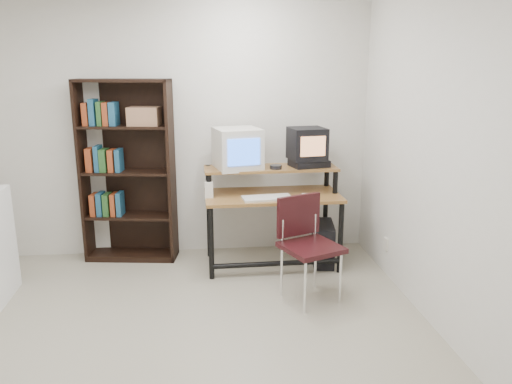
{
  "coord_description": "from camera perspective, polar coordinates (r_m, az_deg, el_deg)",
  "views": [
    {
      "loc": [
        0.26,
        -3.22,
        1.98
      ],
      "look_at": [
        0.72,
        1.1,
        0.87
      ],
      "focal_mm": 35.0,
      "sensor_mm": 36.0,
      "label": 1
    }
  ],
  "objects": [
    {
      "name": "wall_outlet",
      "position": [
        4.99,
        14.62,
        -5.78
      ],
      "size": [
        0.02,
        0.08,
        0.12
      ],
      "primitive_type": "cube",
      "color": "beige",
      "rests_on": "right_wall"
    },
    {
      "name": "pc_tower",
      "position": [
        5.15,
        7.65,
        -5.83
      ],
      "size": [
        0.26,
        0.47,
        0.42
      ],
      "primitive_type": "cube",
      "rotation": [
        0.0,
        0.0,
        -0.15
      ],
      "color": "black",
      "rests_on": "floor"
    },
    {
      "name": "mousepad",
      "position": [
        4.89,
        6.02,
        -0.57
      ],
      "size": [
        0.23,
        0.19,
        0.01
      ],
      "primitive_type": "cube",
      "rotation": [
        0.0,
        0.0,
        -0.07
      ],
      "color": "black",
      "rests_on": "computer_desk"
    },
    {
      "name": "floor",
      "position": [
        3.79,
        -9.58,
        -17.42
      ],
      "size": [
        4.0,
        4.0,
        0.01
      ],
      "primitive_type": "cube",
      "color": "#ACA48E",
      "rests_on": "ground"
    },
    {
      "name": "front_wall",
      "position": [
        1.42,
        -16.44,
        -14.8
      ],
      "size": [
        4.0,
        0.01,
        2.6
      ],
      "primitive_type": "cube",
      "color": "silver",
      "rests_on": "floor"
    },
    {
      "name": "crt_tv",
      "position": [
        5.03,
        5.86,
        5.5
      ],
      "size": [
        0.38,
        0.38,
        0.32
      ],
      "rotation": [
        0.0,
        0.0,
        0.14
      ],
      "color": "black",
      "rests_on": "vcr"
    },
    {
      "name": "school_chair",
      "position": [
        4.3,
        5.77,
        -5.11
      ],
      "size": [
        0.58,
        0.58,
        0.89
      ],
      "rotation": [
        0.0,
        0.0,
        0.4
      ],
      "color": "black",
      "rests_on": "floor"
    },
    {
      "name": "desk_speaker",
      "position": [
        4.81,
        -5.4,
        0.19
      ],
      "size": [
        0.08,
        0.08,
        0.17
      ],
      "primitive_type": "cube",
      "rotation": [
        0.0,
        0.0,
        -0.01
      ],
      "color": "beige",
      "rests_on": "computer_desk"
    },
    {
      "name": "bookshelf",
      "position": [
        5.23,
        -14.43,
        2.52
      ],
      "size": [
        0.95,
        0.43,
        1.84
      ],
      "rotation": [
        0.0,
        0.0,
        -0.14
      ],
      "color": "black",
      "rests_on": "floor"
    },
    {
      "name": "right_wall",
      "position": [
        3.72,
        21.93,
        2.83
      ],
      "size": [
        0.01,
        4.0,
        2.6
      ],
      "primitive_type": "cube",
      "color": "silver",
      "rests_on": "floor"
    },
    {
      "name": "back_wall",
      "position": [
        5.27,
        -8.97,
        6.8
      ],
      "size": [
        4.0,
        0.01,
        2.6
      ],
      "primitive_type": "cube",
      "color": "silver",
      "rests_on": "floor"
    },
    {
      "name": "mouse",
      "position": [
        4.87,
        5.83,
        -0.42
      ],
      "size": [
        0.11,
        0.08,
        0.03
      ],
      "primitive_type": "cube",
      "rotation": [
        0.0,
        0.0,
        -0.23
      ],
      "color": "white",
      "rests_on": "mousepad"
    },
    {
      "name": "computer_desk",
      "position": [
        4.96,
        1.85,
        -0.57
      ],
      "size": [
        1.34,
        0.68,
        0.98
      ],
      "rotation": [
        0.0,
        0.0,
        0.02
      ],
      "color": "olive",
      "rests_on": "floor"
    },
    {
      "name": "vcr",
      "position": [
        5.05,
        6.07,
        3.23
      ],
      "size": [
        0.41,
        0.34,
        0.08
      ],
      "primitive_type": "cube",
      "rotation": [
        0.0,
        0.0,
        0.23
      ],
      "color": "black",
      "rests_on": "computer_desk"
    },
    {
      "name": "crt_monitor",
      "position": [
        4.94,
        -2.13,
        4.96
      ],
      "size": [
        0.51,
        0.51,
        0.4
      ],
      "rotation": [
        0.0,
        0.0,
        0.22
      ],
      "color": "beige",
      "rests_on": "computer_desk"
    },
    {
      "name": "cd_spindle",
      "position": [
        4.91,
        2.28,
        2.8
      ],
      "size": [
        0.13,
        0.13,
        0.05
      ],
      "primitive_type": "cylinder",
      "rotation": [
        0.0,
        0.0,
        -0.1
      ],
      "color": "#26262B",
      "rests_on": "computer_desk"
    },
    {
      "name": "keyboard",
      "position": [
        4.75,
        1.29,
        -0.77
      ],
      "size": [
        0.49,
        0.26,
        0.03
      ],
      "primitive_type": "cube",
      "rotation": [
        0.0,
        0.0,
        0.11
      ],
      "color": "beige",
      "rests_on": "computer_desk"
    }
  ]
}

